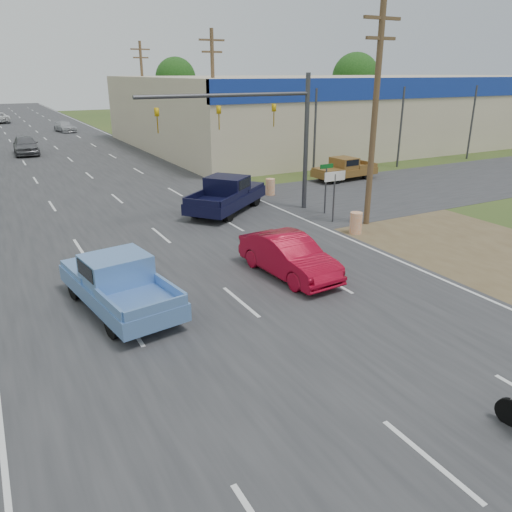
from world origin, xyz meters
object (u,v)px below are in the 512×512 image
red_convertible (289,256)px  navy_pickup (228,194)px  brown_pickup (344,169)px  distant_car_grey (26,145)px  distant_car_silver (65,127)px  blue_pickup (117,282)px

red_convertible → navy_pickup: 9.45m
navy_pickup → red_convertible: bearing=-50.4°
red_convertible → brown_pickup: 17.91m
navy_pickup → distant_car_grey: bearing=157.6°
navy_pickup → distant_car_silver: bearing=143.5°
red_convertible → brown_pickup: brown_pickup is taller
red_convertible → navy_pickup: size_ratio=0.78×
blue_pickup → brown_pickup: bearing=25.4°
red_convertible → distant_car_silver: size_ratio=1.03×
blue_pickup → navy_pickup: navy_pickup is taller
navy_pickup → distant_car_silver: 43.63m
blue_pickup → navy_pickup: size_ratio=0.96×
blue_pickup → brown_pickup: size_ratio=1.17×
brown_pickup → distant_car_silver: (-11.98, 40.04, -0.14)m
distant_car_grey → distant_car_silver: (6.06, 17.30, -0.21)m
red_convertible → distant_car_silver: (0.54, 52.84, -0.11)m
blue_pickup → brown_pickup: 22.43m
distant_car_grey → distant_car_silver: size_ratio=1.14×
blue_pickup → distant_car_grey: blue_pickup is taller
blue_pickup → brown_pickup: blue_pickup is taller
navy_pickup → brown_pickup: navy_pickup is taller
distant_car_silver → red_convertible: bearing=-100.0°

